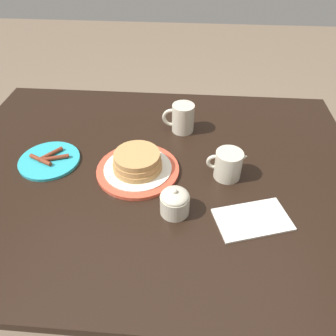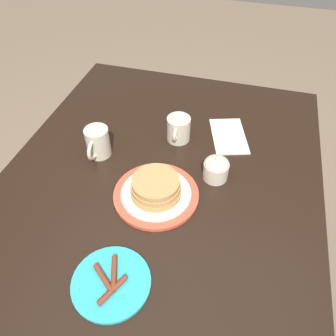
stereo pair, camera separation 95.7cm
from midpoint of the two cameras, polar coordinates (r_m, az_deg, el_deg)
name	(u,v)px [view 1 (the left image)]	position (r m, az deg, el deg)	size (l,w,h in m)	color
ground_plane	(157,291)	(1.60, 12.96, -30.79)	(8.00, 8.00, 0.00)	#7A6651
dining_table	(153,194)	(1.02, 18.60, -18.79)	(1.35, 1.02, 0.76)	black
pancake_plate	(138,165)	(0.89, 17.86, -14.88)	(0.26, 0.26, 0.07)	#DB5138
side_plate_bacon	(49,160)	(0.90, -2.07, -13.71)	(0.20, 0.20, 0.02)	#2DADBC
coffee_mug	(182,118)	(1.06, 22.78, -3.04)	(0.12, 0.08, 0.10)	beige
creamer_pitcher	(228,164)	(0.98, 34.58, -13.32)	(0.13, 0.08, 0.10)	beige
sugar_bowl	(175,202)	(0.85, 28.99, -22.96)	(0.08, 0.08, 0.09)	beige
napkin	(252,219)	(0.98, 40.83, -22.78)	(0.22, 0.17, 0.01)	silver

